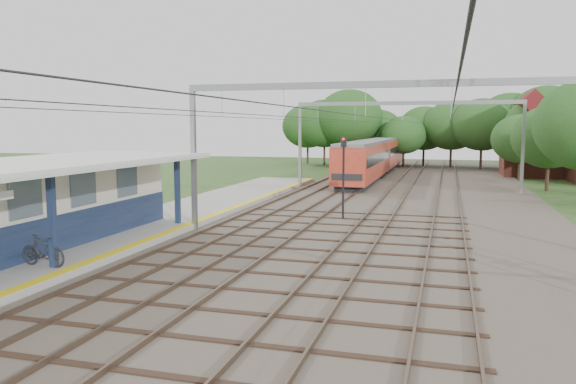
% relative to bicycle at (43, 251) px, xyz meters
% --- Properties ---
extents(ground, '(160.00, 160.00, 0.00)m').
position_rel_bicycle_xyz_m(ground, '(6.30, -5.96, -0.89)').
color(ground, '#2D4C1E').
rests_on(ground, ground).
extents(ballast_bed, '(18.00, 90.00, 0.10)m').
position_rel_bicycle_xyz_m(ballast_bed, '(10.30, 24.04, -0.84)').
color(ballast_bed, '#473D33').
rests_on(ballast_bed, ground).
extents(platform, '(5.00, 52.00, 0.35)m').
position_rel_bicycle_xyz_m(platform, '(-1.20, 8.04, -0.72)').
color(platform, gray).
rests_on(platform, ground).
extents(yellow_stripe, '(0.45, 52.00, 0.01)m').
position_rel_bicycle_xyz_m(yellow_stripe, '(1.05, 8.04, -0.54)').
color(yellow_stripe, yellow).
rests_on(yellow_stripe, platform).
extents(station_building, '(3.41, 18.00, 3.40)m').
position_rel_bicycle_xyz_m(station_building, '(-2.58, 1.04, 1.15)').
color(station_building, beige).
rests_on(station_building, platform).
extents(canopy, '(6.40, 20.00, 3.44)m').
position_rel_bicycle_xyz_m(canopy, '(-1.47, 0.04, 2.75)').
color(canopy, '#13203E').
rests_on(canopy, platform).
extents(rail_tracks, '(11.80, 88.00, 0.15)m').
position_rel_bicycle_xyz_m(rail_tracks, '(7.80, 24.04, -0.72)').
color(rail_tracks, brown).
rests_on(rail_tracks, ballast_bed).
extents(catenary_system, '(17.22, 88.00, 7.00)m').
position_rel_bicycle_xyz_m(catenary_system, '(9.69, 19.32, 4.62)').
color(catenary_system, gray).
rests_on(catenary_system, ground).
extents(tree_band, '(31.72, 30.88, 8.82)m').
position_rel_bicycle_xyz_m(tree_band, '(10.14, 51.16, 4.03)').
color(tree_band, '#382619').
rests_on(tree_band, ground).
extents(house_far, '(8.00, 6.12, 8.66)m').
position_rel_bicycle_xyz_m(house_far, '(22.30, 46.04, 2.34)').
color(house_far, brown).
rests_on(house_far, ground).
extents(bicycle, '(1.84, 0.64, 1.09)m').
position_rel_bicycle_xyz_m(bicycle, '(0.00, 0.00, 0.00)').
color(bicycle, black).
rests_on(bicycle, platform).
extents(train, '(2.77, 34.43, 3.64)m').
position_rel_bicycle_xyz_m(train, '(5.80, 42.91, 1.14)').
color(train, black).
rests_on(train, ballast_bed).
extents(signal_post, '(0.32, 0.28, 4.52)m').
position_rel_bicycle_xyz_m(signal_post, '(7.65, 14.06, 2.00)').
color(signal_post, black).
rests_on(signal_post, ground).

